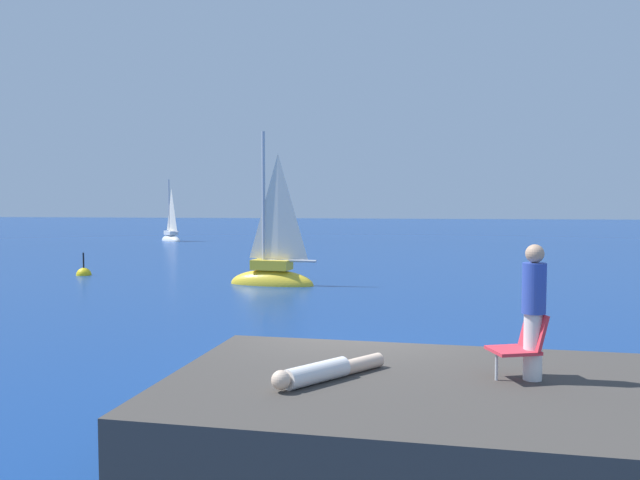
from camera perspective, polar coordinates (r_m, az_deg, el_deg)
ground_plane at (r=11.16m, az=3.13°, el=-11.65°), size 160.00×160.00×0.00m
shore_ledge at (r=8.29m, az=10.41°, el=-14.41°), size 6.90×4.62×0.78m
boulder_seaward at (r=10.57m, az=3.74°, el=-12.54°), size 1.41×1.59×1.04m
boulder_inland at (r=10.77m, az=-5.12°, el=-12.24°), size 1.13×1.29×0.77m
sailboat_near at (r=22.56m, az=-4.10°, el=-3.05°), size 3.10×1.51×5.64m
sailboat_far at (r=45.76m, az=-12.58°, el=0.23°), size 2.20×2.29×4.51m
person_sunbather at (r=8.07m, az=0.40°, el=-11.12°), size 1.22×1.44×0.25m
person_standing at (r=8.35m, az=17.75°, el=-5.54°), size 0.28×0.28×1.62m
beach_chair at (r=8.43m, az=16.84°, el=-8.35°), size 0.71×0.64×0.80m
marker_buoy at (r=26.77m, az=-19.48°, el=-2.83°), size 0.56×0.56×1.13m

